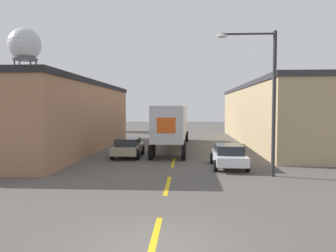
{
  "coord_description": "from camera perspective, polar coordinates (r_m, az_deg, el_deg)",
  "views": [
    {
      "loc": [
        0.91,
        -8.53,
        3.73
      ],
      "look_at": [
        -0.4,
        14.18,
        2.47
      ],
      "focal_mm": 35.0,
      "sensor_mm": 36.0,
      "label": 1
    }
  ],
  "objects": [
    {
      "name": "road_centerline",
      "position": [
        16.02,
        -0.05,
        -10.27
      ],
      "size": [
        0.2,
        16.99,
        0.01
      ],
      "color": "gold",
      "rests_on": "ground_plane"
    },
    {
      "name": "water_tower",
      "position": [
        62.42,
        -23.67,
        12.66
      ],
      "size": [
        5.46,
        5.46,
        17.29
      ],
      "color": "#47474C",
      "rests_on": "ground_plane"
    },
    {
      "name": "ground_plane",
      "position": [
        9.36,
        -2.72,
        -20.32
      ],
      "size": [
        160.0,
        160.0,
        0.0
      ],
      "primitive_type": "plane",
      "color": "#56514C"
    },
    {
      "name": "parked_car_left_far",
      "position": [
        25.07,
        -6.95,
        -3.63
      ],
      "size": [
        2.06,
        4.37,
        1.45
      ],
      "color": "tan",
      "rests_on": "ground_plane"
    },
    {
      "name": "warehouse_left",
      "position": [
        31.21,
        -20.25,
        1.66
      ],
      "size": [
        10.0,
        23.54,
        6.0
      ],
      "color": "#9E7051",
      "rests_on": "ground_plane"
    },
    {
      "name": "street_lamp",
      "position": [
        18.45,
        16.77,
        5.81
      ],
      "size": [
        3.18,
        0.32,
        7.83
      ],
      "color": "#2D2D30",
      "rests_on": "ground_plane"
    },
    {
      "name": "warehouse_right",
      "position": [
        36.82,
        19.06,
        1.97
      ],
      "size": [
        8.72,
        28.89,
        6.11
      ],
      "color": "tan",
      "rests_on": "ground_plane"
    },
    {
      "name": "semi_truck",
      "position": [
        30.17,
        0.87,
        0.6
      ],
      "size": [
        2.89,
        15.9,
        3.87
      ],
      "rotation": [
        0.0,
        0.0,
        -0.02
      ],
      "color": "black",
      "rests_on": "ground_plane"
    },
    {
      "name": "parked_car_right_mid",
      "position": [
        20.87,
        10.52,
        -5.04
      ],
      "size": [
        2.06,
        4.37,
        1.45
      ],
      "color": "silver",
      "rests_on": "ground_plane"
    }
  ]
}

